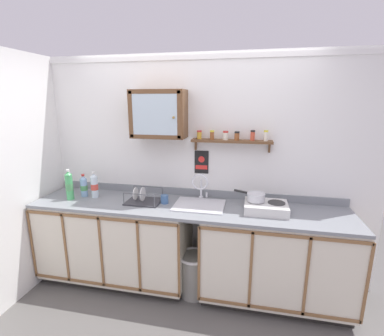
# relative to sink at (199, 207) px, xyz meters

# --- Properties ---
(floor) EXTENTS (6.24, 6.24, 0.00)m
(floor) POSITION_rel_sink_xyz_m (-0.13, -0.37, -0.92)
(floor) COLOR #565451
(floor) RESTS_ON ground
(back_wall) EXTENTS (3.84, 0.07, 2.44)m
(back_wall) POSITION_rel_sink_xyz_m (-0.13, 0.30, 0.31)
(back_wall) COLOR white
(back_wall) RESTS_ON ground
(lower_cabinet_run) EXTENTS (1.62, 0.64, 0.91)m
(lower_cabinet_run) POSITION_rel_sink_xyz_m (-0.93, -0.04, -0.46)
(lower_cabinet_run) COLOR black
(lower_cabinet_run) RESTS_ON ground
(lower_cabinet_run_right) EXTENTS (1.43, 0.64, 0.91)m
(lower_cabinet_run_right) POSITION_rel_sink_xyz_m (0.77, -0.04, -0.46)
(lower_cabinet_run_right) COLOR black
(lower_cabinet_run_right) RESTS_ON ground
(countertop) EXTENTS (3.20, 0.66, 0.03)m
(countertop) POSITION_rel_sink_xyz_m (-0.13, -0.04, 0.00)
(countertop) COLOR gray
(countertop) RESTS_ON lower_cabinet_run
(backsplash) EXTENTS (3.20, 0.02, 0.08)m
(backsplash) POSITION_rel_sink_xyz_m (-0.13, 0.27, 0.06)
(backsplash) COLOR gray
(backsplash) RESTS_ON countertop
(sink) EXTENTS (0.50, 0.44, 0.42)m
(sink) POSITION_rel_sink_xyz_m (0.00, 0.00, 0.00)
(sink) COLOR silver
(sink) RESTS_ON countertop
(hot_plate_stove) EXTENTS (0.40, 0.31, 0.09)m
(hot_plate_stove) POSITION_rel_sink_xyz_m (0.65, -0.04, 0.07)
(hot_plate_stove) COLOR silver
(hot_plate_stove) RESTS_ON countertop
(saucepan) EXTENTS (0.30, 0.20, 0.08)m
(saucepan) POSITION_rel_sink_xyz_m (0.55, -0.02, 0.16)
(saucepan) COLOR silver
(saucepan) RESTS_ON hot_plate_stove
(bottle_soda_green_0) EXTENTS (0.08, 0.08, 0.33)m
(bottle_soda_green_0) POSITION_rel_sink_xyz_m (-1.39, -0.12, 0.17)
(bottle_soda_green_0) COLOR #4CB266
(bottle_soda_green_0) RESTS_ON countertop
(bottle_water_blue_1) EXTENTS (0.08, 0.08, 0.25)m
(bottle_water_blue_1) POSITION_rel_sink_xyz_m (-1.30, 0.00, 0.13)
(bottle_water_blue_1) COLOR #8CB7E0
(bottle_water_blue_1) RESTS_ON countertop
(bottle_water_clear_2) EXTENTS (0.08, 0.08, 0.29)m
(bottle_water_clear_2) POSITION_rel_sink_xyz_m (-1.16, 0.00, 0.15)
(bottle_water_clear_2) COLOR silver
(bottle_water_clear_2) RESTS_ON countertop
(dish_rack) EXTENTS (0.35, 0.28, 0.16)m
(dish_rack) POSITION_rel_sink_xyz_m (-0.59, -0.04, 0.05)
(dish_rack) COLOR #333338
(dish_rack) RESTS_ON countertop
(mug) EXTENTS (0.08, 0.12, 0.09)m
(mug) POSITION_rel_sink_xyz_m (-0.36, -0.02, 0.06)
(mug) COLOR #3F6699
(mug) RESTS_ON countertop
(wall_cabinet) EXTENTS (0.56, 0.28, 0.49)m
(wall_cabinet) POSITION_rel_sink_xyz_m (-0.46, 0.15, 0.92)
(wall_cabinet) COLOR brown
(spice_shelf) EXTENTS (0.82, 0.14, 0.23)m
(spice_shelf) POSITION_rel_sink_xyz_m (0.29, 0.21, 0.67)
(spice_shelf) COLOR brown
(warning_sign) EXTENTS (0.15, 0.01, 0.25)m
(warning_sign) POSITION_rel_sink_xyz_m (-0.03, 0.27, 0.40)
(warning_sign) COLOR black
(trash_bin) EXTENTS (0.32, 0.32, 0.45)m
(trash_bin) POSITION_rel_sink_xyz_m (-0.03, -0.14, -0.68)
(trash_bin) COLOR gray
(trash_bin) RESTS_ON ground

